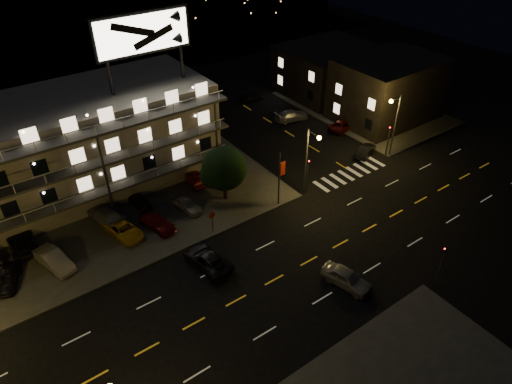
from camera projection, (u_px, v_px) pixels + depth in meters
ground at (292, 270)px, 40.71m from camera, size 140.00×140.00×0.00m
curb_nw at (65, 214)px, 47.22m from camera, size 44.00×24.00×0.15m
curb_ne at (362, 107)px, 68.12m from camera, size 16.00×24.00×0.15m
motel at (80, 143)px, 48.65m from camera, size 28.00×13.80×18.10m
side_bldg_front at (388, 89)px, 63.04m from camera, size 14.06×10.00×8.50m
side_bldg_back at (327, 69)px, 71.40m from camera, size 14.06×12.00×7.00m
streetlight_nc at (309, 157)px, 47.10m from camera, size 0.44×1.92×8.00m
streetlight_ne at (394, 120)px, 53.82m from camera, size 1.92×0.44×8.00m
signal_nw at (308, 172)px, 49.10m from camera, size 0.20×0.27×4.60m
signal_sw at (442, 262)px, 37.88m from camera, size 0.20×0.27×4.60m
signal_ne at (389, 138)px, 55.27m from camera, size 0.27×0.20×4.60m
banner_north at (280, 178)px, 46.68m from camera, size 0.83×0.16×6.40m
stop_sign at (212, 219)px, 43.95m from camera, size 0.91×0.11×2.61m
tree at (224, 170)px, 47.18m from camera, size 4.88×4.70×6.15m
lot_car_0 at (8, 278)px, 38.82m from camera, size 2.99×4.16×1.32m
lot_car_1 at (54, 260)px, 40.51m from camera, size 2.78×4.83×1.50m
lot_car_2 at (123, 230)px, 44.02m from camera, size 3.08×4.99×1.29m
lot_car_3 at (157, 222)px, 44.95m from camera, size 2.83×4.72×1.28m
lot_car_4 at (187, 204)px, 47.30m from camera, size 2.32×4.08×1.31m
lot_car_6 at (22, 242)px, 42.55m from camera, size 2.39×5.10×1.41m
lot_car_7 at (105, 215)px, 45.75m from camera, size 3.01×5.51×1.52m
lot_car_8 at (140, 201)px, 47.84m from camera, size 1.51×3.62×1.22m
lot_car_9 at (194, 178)px, 51.30m from camera, size 1.79×4.13×1.32m
side_car_0 at (366, 151)px, 56.55m from camera, size 4.24×2.90×1.32m
side_car_1 at (343, 124)px, 62.22m from camera, size 5.25×3.25×1.35m
side_car_2 at (292, 115)px, 64.40m from camera, size 5.18×2.91×1.42m
side_car_3 at (251, 97)px, 69.78m from camera, size 3.73×1.91×1.21m
road_car_east at (347, 278)px, 38.89m from camera, size 2.77×4.81×1.54m
road_car_west at (207, 259)px, 40.84m from camera, size 3.12×5.49×1.45m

